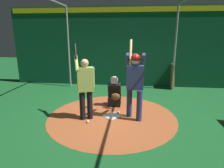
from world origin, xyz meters
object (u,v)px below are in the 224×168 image
at_px(catcher, 115,94).
at_px(visitor, 85,85).
at_px(home_plate, 112,116).
at_px(batter, 135,80).
at_px(bat_rack, 172,77).
at_px(baseball_1, 129,111).
at_px(baseball_0, 88,122).
at_px(baseball_2, 118,112).

height_order(catcher, visitor, visitor).
height_order(home_plate, batter, batter).
distance_m(bat_rack, baseball_1, 3.45).
relative_size(visitor, baseball_1, 27.34).
bearing_deg(baseball_0, visitor, -158.00).
xyz_separation_m(catcher, baseball_1, (0.53, 0.49, -0.35)).
distance_m(catcher, baseball_2, 0.74).
relative_size(visitor, baseball_0, 27.34).
relative_size(bat_rack, baseball_0, 14.20).
height_order(home_plate, bat_rack, bat_rack).
distance_m(visitor, baseball_0, 0.96).
bearing_deg(batter, visitor, -82.17).
xyz_separation_m(catcher, bat_rack, (-2.43, 2.22, 0.10)).
xyz_separation_m(baseball_0, baseball_2, (-0.69, 0.74, 0.00)).
relative_size(home_plate, baseball_2, 5.68).
bearing_deg(baseball_1, bat_rack, 149.66).
height_order(home_plate, baseball_1, baseball_1).
relative_size(batter, baseball_1, 28.73).
xyz_separation_m(home_plate, baseball_2, (-0.21, 0.16, 0.03)).
distance_m(batter, bat_rack, 3.72).
bearing_deg(baseball_1, baseball_2, -72.93).
relative_size(catcher, visitor, 0.49).
distance_m(home_plate, visitor, 1.19).
bearing_deg(catcher, baseball_2, 15.08).
xyz_separation_m(batter, bat_rack, (-3.31, 1.60, -0.60)).
height_order(bat_rack, baseball_0, bat_rack).
relative_size(batter, bat_rack, 2.02).
distance_m(batter, baseball_2, 1.17).
relative_size(catcher, bat_rack, 0.94).
xyz_separation_m(catcher, visitor, (1.06, -0.68, 0.57)).
bearing_deg(baseball_1, batter, 20.12).
xyz_separation_m(batter, visitor, (0.18, -1.30, -0.13)).
xyz_separation_m(visitor, baseball_2, (-0.43, 0.85, -0.91)).
relative_size(batter, visitor, 1.05).
height_order(home_plate, baseball_0, baseball_0).
relative_size(batter, catcher, 2.15).
height_order(catcher, baseball_0, catcher).
bearing_deg(home_plate, batter, 85.30).
bearing_deg(batter, baseball_1, -159.88).
height_order(bat_rack, baseball_2, bat_rack).
bearing_deg(baseball_0, baseball_1, 126.78).
distance_m(visitor, baseball_1, 1.57).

